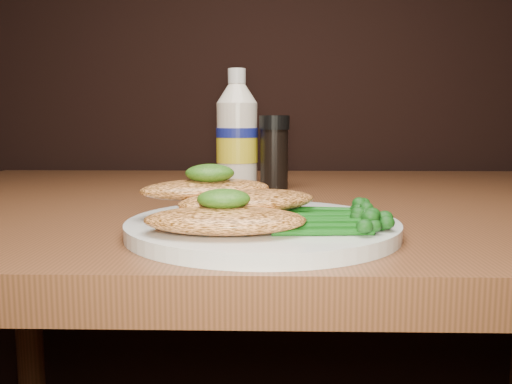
{
  "coord_description": "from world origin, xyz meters",
  "views": [
    {
      "loc": [
        -0.02,
        0.29,
        0.86
      ],
      "look_at": [
        -0.03,
        0.8,
        0.79
      ],
      "focal_mm": 37.19,
      "sensor_mm": 36.0,
      "label": 1
    }
  ],
  "objects": [
    {
      "name": "pepper_grinder",
      "position": [
        -0.01,
        1.13,
        0.81
      ],
      "size": [
        0.06,
        0.06,
        0.12
      ],
      "primitive_type": null,
      "rotation": [
        0.0,
        0.0,
        0.37
      ],
      "color": "black",
      "rests_on": "dining_table"
    },
    {
      "name": "mayo_bottle",
      "position": [
        -0.07,
        1.15,
        0.85
      ],
      "size": [
        0.09,
        0.09,
        0.19
      ],
      "primitive_type": null,
      "rotation": [
        0.0,
        0.0,
        -0.37
      ],
      "color": "white",
      "rests_on": "dining_table"
    },
    {
      "name": "plate",
      "position": [
        -0.02,
        0.79,
        0.76
      ],
      "size": [
        0.26,
        0.26,
        0.01
      ],
      "primitive_type": "cylinder",
      "color": "white",
      "rests_on": "dining_table"
    },
    {
      "name": "chicken_front",
      "position": [
        -0.05,
        0.73,
        0.77
      ],
      "size": [
        0.14,
        0.07,
        0.02
      ],
      "primitive_type": "ellipsoid",
      "rotation": [
        0.0,
        0.0,
        0.01
      ],
      "color": "#FB994F",
      "rests_on": "plate"
    },
    {
      "name": "chicken_back",
      "position": [
        -0.08,
        0.81,
        0.79
      ],
      "size": [
        0.15,
        0.11,
        0.02
      ],
      "primitive_type": "ellipsoid",
      "rotation": [
        0.0,
        0.0,
        0.36
      ],
      "color": "#FB994F",
      "rests_on": "plate"
    },
    {
      "name": "pesto_back",
      "position": [
        -0.07,
        0.81,
        0.81
      ],
      "size": [
        0.06,
        0.06,
        0.02
      ],
      "primitive_type": "ellipsoid",
      "rotation": [
        0.0,
        0.0,
        0.35
      ],
      "color": "#103708",
      "rests_on": "chicken_back"
    },
    {
      "name": "pesto_front",
      "position": [
        -0.05,
        0.74,
        0.79
      ],
      "size": [
        0.05,
        0.05,
        0.02
      ],
      "primitive_type": "ellipsoid",
      "rotation": [
        0.0,
        0.0,
        0.2
      ],
      "color": "#103708",
      "rests_on": "chicken_front"
    },
    {
      "name": "broccolini_bundle",
      "position": [
        0.03,
        0.76,
        0.77
      ],
      "size": [
        0.14,
        0.12,
        0.02
      ],
      "primitive_type": null,
      "rotation": [
        0.0,
        0.0,
        -0.18
      ],
      "color": "#114E11",
      "rests_on": "plate"
    },
    {
      "name": "chicken_mid",
      "position": [
        -0.03,
        0.78,
        0.78
      ],
      "size": [
        0.15,
        0.12,
        0.02
      ],
      "primitive_type": "ellipsoid",
      "rotation": [
        0.0,
        0.0,
        0.48
      ],
      "color": "#FB994F",
      "rests_on": "plate"
    }
  ]
}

